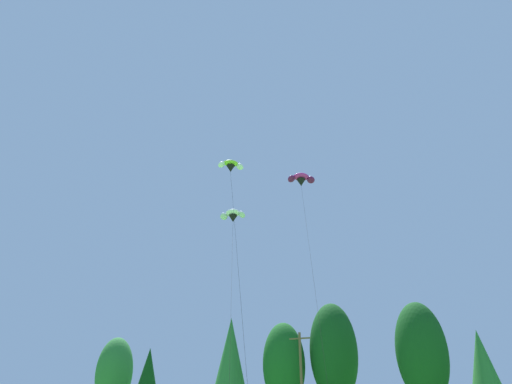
# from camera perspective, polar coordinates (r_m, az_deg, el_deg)

# --- Properties ---
(treeline_tree_a) EXTENTS (5.08, 5.08, 12.15)m
(treeline_tree_a) POSITION_cam_1_polar(r_m,az_deg,el_deg) (71.54, -17.40, -20.87)
(treeline_tree_a) COLOR #472D19
(treeline_tree_a) RESTS_ON ground_plane
(treeline_tree_b) EXTENTS (3.89, 3.89, 10.41)m
(treeline_tree_b) POSITION_cam_1_polar(r_m,az_deg,el_deg) (67.85, -13.48, -21.79)
(treeline_tree_b) COLOR #472D19
(treeline_tree_b) RESTS_ON ground_plane
(treeline_tree_c) EXTENTS (4.59, 4.59, 13.58)m
(treeline_tree_c) POSITION_cam_1_polar(r_m,az_deg,el_deg) (61.44, -3.22, -20.16)
(treeline_tree_c) COLOR #472D19
(treeline_tree_c) RESTS_ON ground_plane
(treeline_tree_d) EXTENTS (5.22, 5.22, 12.65)m
(treeline_tree_d) POSITION_cam_1_polar(r_m,az_deg,el_deg) (59.71, 3.53, -20.81)
(treeline_tree_d) COLOR #472D19
(treeline_tree_d) RESTS_ON ground_plane
(treeline_tree_e) EXTENTS (5.80, 5.80, 14.83)m
(treeline_tree_e) POSITION_cam_1_polar(r_m,az_deg,el_deg) (59.32, 9.73, -19.19)
(treeline_tree_e) COLOR #472D19
(treeline_tree_e) RESTS_ON ground_plane
(treeline_tree_f) EXTENTS (5.48, 5.48, 13.63)m
(treeline_tree_f) POSITION_cam_1_polar(r_m,az_deg,el_deg) (55.23, 20.09, -18.36)
(treeline_tree_f) COLOR #472D19
(treeline_tree_f) RESTS_ON ground_plane
(treeline_tree_g) EXTENTS (3.87, 3.87, 10.34)m
(treeline_tree_g) POSITION_cam_1_polar(r_m,az_deg,el_deg) (55.61, 26.69, -19.16)
(treeline_tree_g) COLOR #472D19
(treeline_tree_g) RESTS_ON ground_plane
(utility_pole) EXTENTS (2.20, 0.26, 9.85)m
(utility_pole) POSITION_cam_1_polar(r_m,az_deg,el_deg) (49.21, 5.72, -22.53)
(utility_pole) COLOR brown
(utility_pole) RESTS_ON ground_plane
(parafoil_kite_high_white) EXTENTS (8.96, 15.89, 20.42)m
(parafoil_kite_high_white) POSITION_cam_1_polar(r_m,az_deg,el_deg) (48.68, -2.92, -2.98)
(parafoil_kite_high_white) COLOR white
(parafoil_kite_mid_lime_white) EXTENTS (7.10, 9.86, 21.02)m
(parafoil_kite_mid_lime_white) POSITION_cam_1_polar(r_m,az_deg,el_deg) (40.42, -3.19, 3.27)
(parafoil_kite_mid_lime_white) COLOR #93D633
(parafoil_kite_far_magenta) EXTENTS (6.97, 15.57, 24.44)m
(parafoil_kite_far_magenta) POSITION_cam_1_polar(r_m,az_deg,el_deg) (49.82, 5.69, 1.56)
(parafoil_kite_far_magenta) COLOR #D12893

